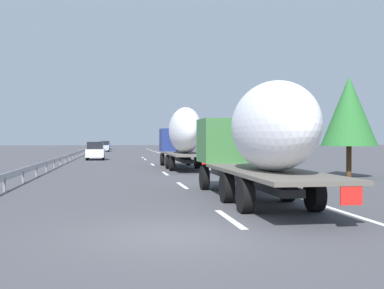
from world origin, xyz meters
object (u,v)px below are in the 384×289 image
(car_blue_sedan, at_px, (106,145))
(truck_trailing, at_px, (259,136))
(car_white_van, at_px, (95,151))
(truck_lead, at_px, (183,135))
(car_silver_hatch, at_px, (104,146))
(road_sign, at_px, (181,139))

(car_blue_sedan, bearing_deg, truck_trailing, -175.29)
(car_white_van, bearing_deg, truck_lead, -156.75)
(car_silver_hatch, relative_size, road_sign, 1.22)
(car_white_van, bearing_deg, car_silver_hatch, -0.02)
(car_blue_sedan, bearing_deg, car_silver_hatch, -179.68)
(truck_trailing, bearing_deg, road_sign, -4.07)
(car_white_van, relative_size, car_silver_hatch, 1.03)
(truck_trailing, height_order, car_silver_hatch, truck_trailing)
(truck_lead, distance_m, car_blue_sedan, 68.68)
(car_blue_sedan, xyz_separation_m, car_white_van, (-51.63, -0.08, 0.04))
(car_blue_sedan, distance_m, car_silver_hatch, 16.95)
(car_blue_sedan, distance_m, car_white_van, 51.63)
(car_silver_hatch, bearing_deg, car_blue_sedan, 0.32)
(car_white_van, xyz_separation_m, road_sign, (7.59, -10.25, 1.30))
(truck_trailing, distance_m, car_blue_sedan, 87.96)
(car_white_van, bearing_deg, road_sign, -53.46)
(car_white_van, distance_m, car_silver_hatch, 34.68)
(car_silver_hatch, distance_m, road_sign, 28.99)
(car_white_van, distance_m, road_sign, 12.82)
(truck_lead, relative_size, car_silver_hatch, 3.22)
(truck_trailing, distance_m, road_sign, 43.72)
(truck_trailing, xyz_separation_m, road_sign, (43.61, -3.10, -0.05))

